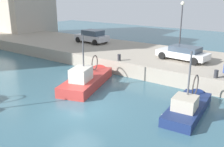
% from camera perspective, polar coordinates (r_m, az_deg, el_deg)
% --- Properties ---
extents(water_surface, '(80.00, 80.00, 0.00)m').
position_cam_1_polar(water_surface, '(15.66, -7.81, -7.90)').
color(water_surface, '#386070').
rests_on(water_surface, ground).
extents(quay_wall, '(9.00, 56.00, 1.20)m').
position_cam_1_polar(quay_wall, '(24.54, 10.99, 2.78)').
color(quay_wall, '#9E9384').
rests_on(quay_wall, ground).
extents(fishing_boat_navy, '(5.84, 2.06, 4.50)m').
position_cam_1_polar(fishing_boat_navy, '(15.95, 16.95, -7.56)').
color(fishing_boat_navy, navy).
rests_on(fishing_boat_navy, ground).
extents(fishing_boat_red, '(6.97, 3.96, 4.88)m').
position_cam_1_polar(fishing_boat_red, '(19.67, -5.23, -2.04)').
color(fishing_boat_red, '#BC3833').
rests_on(fishing_boat_red, ground).
extents(parked_car_silver, '(2.26, 4.15, 1.49)m').
position_cam_1_polar(parked_car_silver, '(30.05, -4.50, 8.33)').
color(parked_car_silver, '#B7B7BC').
rests_on(parked_car_silver, quay_wall).
extents(parked_car_white, '(2.35, 4.51, 1.24)m').
position_cam_1_polar(parked_car_white, '(22.62, 15.70, 4.48)').
color(parked_car_white, silver).
rests_on(parked_car_white, quay_wall).
extents(mooring_bollard_mid, '(0.28, 0.28, 0.55)m').
position_cam_1_polar(mooring_bollard_mid, '(18.62, 22.32, -0.09)').
color(mooring_bollard_mid, '#2D2D33').
rests_on(mooring_bollard_mid, quay_wall).
extents(mooring_bollard_north, '(0.28, 0.28, 0.55)m').
position_cam_1_polar(mooring_bollard_north, '(21.78, 1.61, 3.62)').
color(mooring_bollard_north, '#2D2D33').
rests_on(mooring_bollard_north, quay_wall).
extents(quay_streetlamp, '(0.36, 0.36, 4.83)m').
position_cam_1_polar(quay_streetlamp, '(24.84, 15.33, 11.71)').
color(quay_streetlamp, '#38383D').
rests_on(quay_streetlamp, quay_wall).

